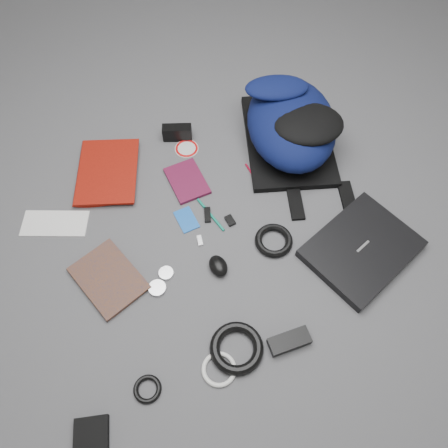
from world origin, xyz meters
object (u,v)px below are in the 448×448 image
object	(u,v)px
comic_book	(86,295)
compact_camera	(177,133)
laptop	(361,249)
power_brick	(289,341)
mouse	(218,266)
textbook_red	(78,173)
dvd_case	(187,181)
backpack	(291,123)
pouch	(91,435)

from	to	relation	value
comic_book	compact_camera	world-z (taller)	compact_camera
laptop	power_brick	world-z (taller)	laptop
laptop	compact_camera	distance (m)	0.81
comic_book	power_brick	size ratio (longest dim) A/B	1.87
mouse	textbook_red	bearing A→B (deg)	117.90
laptop	power_brick	bearing A→B (deg)	-172.45
power_brick	dvd_case	bearing A→B (deg)	99.82
dvd_case	backpack	bearing A→B (deg)	1.25
comic_book	pouch	distance (m)	0.41
textbook_red	comic_book	world-z (taller)	textbook_red
dvd_case	power_brick	xyz separation A→B (m)	(0.11, -0.67, 0.01)
textbook_red	power_brick	size ratio (longest dim) A/B	2.36
power_brick	textbook_red	bearing A→B (deg)	120.48
textbook_red	laptop	bearing A→B (deg)	-19.82
comic_book	mouse	xyz separation A→B (m)	(0.42, -0.05, 0.01)
dvd_case	mouse	world-z (taller)	mouse
backpack	comic_book	distance (m)	0.94
pouch	textbook_red	bearing A→B (deg)	82.01
backpack	dvd_case	distance (m)	0.44
backpack	textbook_red	bearing A→B (deg)	-172.65
backpack	power_brick	world-z (taller)	backpack
laptop	pouch	world-z (taller)	laptop
backpack	textbook_red	distance (m)	0.81
laptop	dvd_case	xyz separation A→B (m)	(-0.46, 0.47, -0.01)
compact_camera	pouch	bearing A→B (deg)	-101.28
compact_camera	power_brick	size ratio (longest dim) A/B	0.89
mouse	power_brick	size ratio (longest dim) A/B	0.63
laptop	pouch	xyz separation A→B (m)	(-0.95, -0.25, -0.01)
laptop	mouse	xyz separation A→B (m)	(-0.47, 0.10, 0.00)
backpack	pouch	bearing A→B (deg)	-124.70
backpack	laptop	distance (m)	0.53
power_brick	laptop	bearing A→B (deg)	30.07
comic_book	mouse	distance (m)	0.43
laptop	mouse	bearing A→B (deg)	145.81
textbook_red	pouch	world-z (taller)	textbook_red
compact_camera	mouse	world-z (taller)	compact_camera
textbook_red	dvd_case	size ratio (longest dim) A/B	1.72
textbook_red	comic_book	bearing A→B (deg)	-79.83
compact_camera	pouch	size ratio (longest dim) A/B	1.23
pouch	dvd_case	bearing A→B (deg)	55.46
backpack	dvd_case	size ratio (longest dim) A/B	2.95
backpack	compact_camera	world-z (taller)	backpack
comic_book	textbook_red	bearing A→B (deg)	60.76
textbook_red	backpack	bearing A→B (deg)	9.35
compact_camera	textbook_red	bearing A→B (deg)	-154.77
mouse	pouch	distance (m)	0.60
backpack	mouse	xyz separation A→B (m)	(-0.44, -0.42, -0.08)
pouch	laptop	bearing A→B (deg)	14.57
compact_camera	mouse	bearing A→B (deg)	-75.69
comic_book	pouch	xyz separation A→B (m)	(-0.06, -0.40, 0.00)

